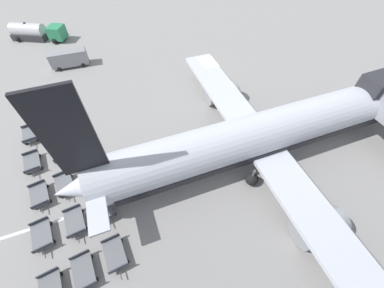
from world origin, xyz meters
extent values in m
plane|color=gray|center=(0.00, 0.00, 0.00)|extent=(500.00, 500.00, 0.00)
cube|color=#2D2D33|center=(15.31, 11.41, 4.43)|extent=(2.58, 4.34, 3.76)
cylinder|color=silver|center=(14.52, -0.77, 3.07)|extent=(6.42, 35.06, 4.17)
cone|color=silver|center=(13.39, -18.17, 3.07)|extent=(4.27, 5.25, 3.96)
cube|color=black|center=(13.44, -17.39, 8.78)|extent=(0.48, 3.14, 7.26)
cube|color=silver|center=(13.44, -17.46, 3.70)|extent=(9.31, 2.01, 0.24)
cube|color=silver|center=(14.43, -2.16, 2.13)|extent=(33.16, 5.67, 0.44)
cylinder|color=gray|center=(23.45, -2.35, 1.20)|extent=(2.55, 4.09, 2.30)
cylinder|color=gray|center=(5.46, -1.18, 1.20)|extent=(2.55, 4.09, 2.30)
cube|color=black|center=(14.52, -0.77, 2.34)|extent=(6.27, 31.59, 0.75)
cylinder|color=#56565B|center=(15.22, 10.02, 1.32)|extent=(0.24, 0.24, 1.41)
sphere|color=black|center=(15.22, 10.02, 0.62)|extent=(1.24, 1.24, 1.24)
cylinder|color=#56565B|center=(17.27, -4.44, 1.32)|extent=(0.24, 0.24, 1.41)
sphere|color=black|center=(17.27, -4.44, 0.62)|extent=(1.24, 1.24, 1.24)
cylinder|color=#56565B|center=(11.32, -4.06, 1.32)|extent=(0.24, 0.24, 1.41)
sphere|color=black|center=(11.32, -4.06, 0.62)|extent=(1.24, 1.24, 1.24)
cube|color=#2D8C5B|center=(-20.03, -18.81, 1.41)|extent=(3.21, 3.16, 2.01)
cube|color=#333338|center=(-22.64, -23.23, 0.52)|extent=(4.98, 6.17, 1.04)
cylinder|color=silver|center=(-22.64, -23.23, 1.56)|extent=(4.60, 5.79, 2.12)
sphere|color=#333338|center=(-22.64, -23.23, 2.62)|extent=(0.44, 0.44, 0.44)
sphere|color=black|center=(-19.20, -19.65, 0.45)|extent=(0.90, 0.90, 0.90)
sphere|color=black|center=(-21.16, -18.50, 0.45)|extent=(0.90, 0.90, 0.90)
sphere|color=black|center=(-22.52, -25.27, 0.45)|extent=(0.90, 0.90, 0.90)
sphere|color=black|center=(-24.48, -24.12, 0.45)|extent=(0.90, 0.90, 0.90)
cube|color=gray|center=(-10.96, -17.87, 1.31)|extent=(2.30, 5.32, 2.07)
cube|color=#1E232D|center=(-11.20, -20.39, 1.67)|extent=(1.54, 0.23, 0.73)
sphere|color=black|center=(-11.98, -19.46, 0.30)|extent=(0.60, 0.60, 0.60)
sphere|color=black|center=(-10.27, -19.62, 0.30)|extent=(0.60, 0.60, 0.60)
sphere|color=black|center=(-11.65, -16.11, 0.30)|extent=(0.60, 0.60, 0.60)
sphere|color=black|center=(-9.94, -16.28, 0.30)|extent=(0.60, 0.60, 0.60)
cube|color=slate|center=(2.31, -23.54, 0.55)|extent=(2.58, 1.61, 0.10)
cube|color=#2D333D|center=(3.51, -23.47, 0.76)|extent=(0.17, 1.46, 0.32)
cube|color=#2D333D|center=(1.10, -23.61, 0.76)|extent=(0.17, 1.46, 0.32)
cube|color=#333338|center=(3.90, -23.44, 0.43)|extent=(0.70, 0.10, 0.06)
sphere|color=black|center=(3.21, -24.10, 0.18)|extent=(0.36, 0.36, 0.36)
sphere|color=black|center=(3.14, -22.87, 0.18)|extent=(0.36, 0.36, 0.36)
sphere|color=black|center=(1.48, -24.21, 0.18)|extent=(0.36, 0.36, 0.36)
sphere|color=black|center=(1.40, -22.98, 0.18)|extent=(0.36, 0.36, 0.36)
cube|color=slate|center=(6.57, -23.38, 0.55)|extent=(2.60, 1.65, 0.10)
cube|color=#2D333D|center=(7.77, -23.28, 0.76)|extent=(0.19, 1.46, 0.32)
cube|color=#2D333D|center=(5.37, -23.47, 0.76)|extent=(0.19, 1.46, 0.32)
cube|color=#333338|center=(8.16, -23.25, 0.43)|extent=(0.70, 0.11, 0.06)
sphere|color=black|center=(7.49, -23.93, 0.18)|extent=(0.36, 0.36, 0.36)
sphere|color=black|center=(7.39, -22.69, 0.18)|extent=(0.36, 0.36, 0.36)
sphere|color=black|center=(5.75, -24.07, 0.18)|extent=(0.36, 0.36, 0.36)
sphere|color=black|center=(5.65, -22.83, 0.18)|extent=(0.36, 0.36, 0.36)
cube|color=slate|center=(10.77, -22.82, 0.55)|extent=(2.64, 1.72, 0.10)
cube|color=#2D333D|center=(11.97, -22.68, 0.76)|extent=(0.24, 1.46, 0.32)
cube|color=#2D333D|center=(9.58, -22.95, 0.76)|extent=(0.24, 1.46, 0.32)
cube|color=#333338|center=(12.36, -22.64, 0.43)|extent=(0.70, 0.14, 0.06)
sphere|color=black|center=(11.71, -23.33, 0.18)|extent=(0.36, 0.36, 0.36)
sphere|color=black|center=(11.57, -22.10, 0.18)|extent=(0.36, 0.36, 0.36)
sphere|color=black|center=(9.98, -23.53, 0.18)|extent=(0.36, 0.36, 0.36)
sphere|color=black|center=(9.84, -22.30, 0.18)|extent=(0.36, 0.36, 0.36)
cube|color=slate|center=(14.71, -22.74, 0.55)|extent=(2.61, 1.67, 0.10)
cube|color=#2D333D|center=(15.91, -22.64, 0.76)|extent=(0.21, 1.46, 0.32)
cube|color=#2D333D|center=(13.51, -22.85, 0.76)|extent=(0.21, 1.46, 0.32)
cube|color=#333338|center=(16.30, -22.60, 0.43)|extent=(0.70, 0.12, 0.06)
sphere|color=black|center=(15.63, -23.28, 0.18)|extent=(0.36, 0.36, 0.36)
sphere|color=black|center=(15.52, -22.05, 0.18)|extent=(0.36, 0.36, 0.36)
sphere|color=black|center=(13.90, -23.44, 0.18)|extent=(0.36, 0.36, 0.36)
sphere|color=black|center=(13.79, -22.20, 0.18)|extent=(0.36, 0.36, 0.36)
cube|color=#2D333D|center=(17.90, -22.37, 0.76)|extent=(0.19, 1.46, 0.32)
sphere|color=black|center=(18.28, -22.96, 0.18)|extent=(0.36, 0.36, 0.36)
sphere|color=black|center=(18.19, -21.73, 0.18)|extent=(0.36, 0.36, 0.36)
cube|color=slate|center=(2.11, -21.27, 0.55)|extent=(2.64, 1.74, 0.10)
cube|color=#2D333D|center=(3.30, -21.12, 0.76)|extent=(0.25, 1.46, 0.32)
cube|color=#2D333D|center=(0.91, -21.41, 0.76)|extent=(0.25, 1.46, 0.32)
cube|color=#333338|center=(3.69, -21.08, 0.43)|extent=(0.70, 0.14, 0.06)
sphere|color=black|center=(3.04, -21.78, 0.18)|extent=(0.36, 0.36, 0.36)
sphere|color=black|center=(2.90, -20.55, 0.18)|extent=(0.36, 0.36, 0.36)
sphere|color=black|center=(1.31, -21.98, 0.18)|extent=(0.36, 0.36, 0.36)
sphere|color=black|center=(1.17, -20.75, 0.18)|extent=(0.36, 0.36, 0.36)
cube|color=slate|center=(6.26, -20.78, 0.55)|extent=(2.65, 1.76, 0.10)
cube|color=#2D333D|center=(7.45, -20.63, 0.76)|extent=(0.26, 1.46, 0.32)
cube|color=#2D333D|center=(5.06, -20.93, 0.76)|extent=(0.26, 1.46, 0.32)
cube|color=#333338|center=(7.84, -20.58, 0.43)|extent=(0.70, 0.15, 0.06)
sphere|color=black|center=(7.20, -21.28, 0.18)|extent=(0.36, 0.36, 0.36)
sphere|color=black|center=(7.05, -20.05, 0.18)|extent=(0.36, 0.36, 0.36)
sphere|color=black|center=(5.47, -21.50, 0.18)|extent=(0.36, 0.36, 0.36)
sphere|color=black|center=(5.32, -20.27, 0.18)|extent=(0.36, 0.36, 0.36)
cube|color=slate|center=(10.53, -20.64, 0.55)|extent=(2.65, 1.76, 0.10)
cube|color=#2D333D|center=(11.73, -20.49, 0.76)|extent=(0.26, 1.46, 0.32)
cube|color=#2D333D|center=(9.34, -20.79, 0.76)|extent=(0.26, 1.46, 0.32)
cube|color=#333338|center=(12.11, -20.44, 0.43)|extent=(0.70, 0.15, 0.06)
sphere|color=black|center=(11.47, -21.14, 0.18)|extent=(0.36, 0.36, 0.36)
sphere|color=black|center=(11.32, -19.92, 0.18)|extent=(0.36, 0.36, 0.36)
sphere|color=black|center=(9.74, -21.36, 0.18)|extent=(0.36, 0.36, 0.36)
sphere|color=black|center=(9.59, -20.13, 0.18)|extent=(0.36, 0.36, 0.36)
cube|color=slate|center=(14.64, -20.19, 0.55)|extent=(2.56, 1.59, 0.10)
cube|color=#2D333D|center=(15.84, -20.12, 0.76)|extent=(0.16, 1.46, 0.32)
cube|color=#2D333D|center=(13.44, -20.25, 0.76)|extent=(0.16, 1.46, 0.32)
cube|color=#333338|center=(16.23, -20.10, 0.43)|extent=(0.70, 0.10, 0.06)
sphere|color=black|center=(15.54, -20.76, 0.18)|extent=(0.36, 0.36, 0.36)
sphere|color=black|center=(15.48, -19.52, 0.18)|extent=(0.36, 0.36, 0.36)
sphere|color=black|center=(13.80, -20.85, 0.18)|extent=(0.36, 0.36, 0.36)
sphere|color=black|center=(13.74, -19.62, 0.18)|extent=(0.36, 0.36, 0.36)
cube|color=slate|center=(18.78, -20.04, 0.55)|extent=(2.57, 1.60, 0.10)
cube|color=#2D333D|center=(19.99, -19.97, 0.76)|extent=(0.16, 1.46, 0.32)
cube|color=#2D333D|center=(17.58, -20.11, 0.76)|extent=(0.16, 1.46, 0.32)
sphere|color=black|center=(19.62, -19.38, 0.18)|extent=(0.36, 0.36, 0.36)
sphere|color=black|center=(17.95, -20.71, 0.18)|extent=(0.36, 0.36, 0.36)
sphere|color=black|center=(17.88, -19.48, 0.18)|extent=(0.36, 0.36, 0.36)
cube|color=slate|center=(2.07, -18.94, 0.55)|extent=(2.66, 1.76, 0.10)
cube|color=#2D333D|center=(3.27, -18.79, 0.76)|extent=(0.27, 1.46, 0.32)
cube|color=#2D333D|center=(0.88, -19.10, 0.76)|extent=(0.27, 1.46, 0.32)
cube|color=#333338|center=(3.65, -18.74, 0.43)|extent=(0.70, 0.15, 0.06)
sphere|color=black|center=(3.01, -19.44, 0.18)|extent=(0.36, 0.36, 0.36)
sphere|color=black|center=(2.86, -18.22, 0.18)|extent=(0.36, 0.36, 0.36)
sphere|color=black|center=(1.29, -19.67, 0.18)|extent=(0.36, 0.36, 0.36)
sphere|color=black|center=(1.13, -18.44, 0.18)|extent=(0.36, 0.36, 0.36)
cube|color=slate|center=(6.27, -18.64, 0.55)|extent=(2.61, 1.67, 0.10)
cube|color=#2D333D|center=(7.47, -18.54, 0.76)|extent=(0.21, 1.46, 0.32)
cube|color=#2D333D|center=(5.07, -18.75, 0.76)|extent=(0.21, 1.46, 0.32)
cube|color=#333338|center=(7.85, -18.50, 0.43)|extent=(0.70, 0.12, 0.06)
sphere|color=black|center=(7.19, -19.18, 0.18)|extent=(0.36, 0.36, 0.36)
sphere|color=black|center=(7.08, -17.95, 0.18)|extent=(0.36, 0.36, 0.36)
sphere|color=black|center=(5.45, -19.34, 0.18)|extent=(0.36, 0.36, 0.36)
sphere|color=black|center=(5.34, -18.10, 0.18)|extent=(0.36, 0.36, 0.36)
cube|color=slate|center=(10.40, -18.30, 0.55)|extent=(2.52, 1.51, 0.10)
cube|color=#2D333D|center=(11.61, -18.27, 0.76)|extent=(0.11, 1.46, 0.32)
cube|color=#2D333D|center=(9.20, -18.32, 0.76)|extent=(0.11, 1.46, 0.32)
cube|color=#333338|center=(12.00, -18.26, 0.43)|extent=(0.70, 0.07, 0.06)
sphere|color=black|center=(11.29, -18.90, 0.18)|extent=(0.36, 0.36, 0.36)
sphere|color=black|center=(11.26, -17.66, 0.18)|extent=(0.36, 0.36, 0.36)
sphere|color=black|center=(9.54, -18.93, 0.18)|extent=(0.36, 0.36, 0.36)
sphere|color=black|center=(9.52, -17.70, 0.18)|extent=(0.36, 0.36, 0.36)
cube|color=slate|center=(14.42, -17.79, 0.55)|extent=(2.61, 1.67, 0.10)
cube|color=#2D333D|center=(15.62, -17.68, 0.76)|extent=(0.21, 1.46, 0.32)
cube|color=#2D333D|center=(13.22, -17.90, 0.76)|extent=(0.21, 1.46, 0.32)
cube|color=#333338|center=(16.01, -17.65, 0.43)|extent=(0.70, 0.12, 0.06)
sphere|color=black|center=(15.34, -18.33, 0.18)|extent=(0.36, 0.36, 0.36)
sphere|color=black|center=(15.23, -17.10, 0.18)|extent=(0.36, 0.36, 0.36)
sphere|color=black|center=(13.60, -18.48, 0.18)|extent=(0.36, 0.36, 0.36)
sphere|color=black|center=(13.50, -17.25, 0.18)|extent=(0.36, 0.36, 0.36)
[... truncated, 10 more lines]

